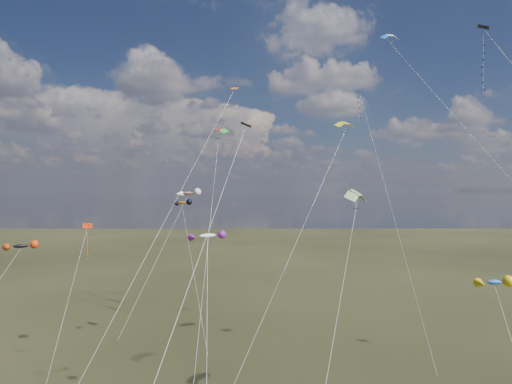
{
  "coord_description": "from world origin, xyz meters",
  "views": [
    {
      "loc": [
        -0.16,
        -31.11,
        19.12
      ],
      "look_at": [
        0.0,
        18.0,
        19.0
      ],
      "focal_mm": 32.0,
      "sensor_mm": 36.0,
      "label": 1
    }
  ],
  "objects": [
    {
      "name": "parafoil_blue_white",
      "position": [
        16.27,
        22.92,
        37.29
      ],
      "size": [
        19.96,
        24.62,
        38.24
      ],
      "color": "blue",
      "rests_on": "ground"
    },
    {
      "name": "diamond_black_mid",
      "position": [
        -3.07,
        -2.63,
        16.6
      ],
      "size": [
        7.75,
        19.29,
        24.29
      ],
      "color": "black",
      "rests_on": "ground"
    },
    {
      "name": "novelty_orange_black",
      "position": [
        -10.57,
        34.28,
        17.33
      ],
      "size": [
        6.64,
        14.41,
        17.91
      ],
      "color": "orange",
      "rests_on": "ground"
    },
    {
      "name": "novelty_black_orange",
      "position": [
        -28.66,
        24.41,
        12.37
      ],
      "size": [
        6.08,
        10.68,
        13.0
      ],
      "color": "black",
      "rests_on": "ground"
    },
    {
      "name": "parafoil_striped",
      "position": [
        8.06,
        5.74,
        18.93
      ],
      "size": [
        7.68,
        15.66,
        19.68
      ],
      "color": "yellow",
      "rests_on": "ground"
    },
    {
      "name": "novelty_blue_yellow",
      "position": [
        15.13,
        -2.24,
        13.23
      ],
      "size": [
        1.99,
        8.31,
        13.72
      ],
      "color": "blue",
      "rests_on": "ground"
    },
    {
      "name": "diamond_navy_tall",
      "position": [
        14.93,
        31.55,
        28.69
      ],
      "size": [
        4.62,
        18.32,
        33.34
      ],
      "color": "#0B124B",
      "rests_on": "ground"
    },
    {
      "name": "diamond_orange_center",
      "position": [
        -6.82,
        11.36,
        19.61
      ],
      "size": [
        13.53,
        17.82,
        30.23
      ],
      "color": "#D05713",
      "rests_on": "ground"
    },
    {
      "name": "parafoil_yellow",
      "position": [
        9.96,
        20.22,
        26.64
      ],
      "size": [
        15.35,
        20.06,
        27.39
      ],
      "color": "yellow",
      "rests_on": "ground"
    },
    {
      "name": "novelty_redwhite_stripe",
      "position": [
        -10.32,
        38.31,
        18.7
      ],
      "size": [
        9.46,
        12.96,
        19.42
      ],
      "color": "red",
      "rests_on": "ground"
    },
    {
      "name": "diamond_black_high",
      "position": [
        23.0,
        12.23,
        30.23
      ],
      "size": [
        13.28,
        20.58,
        35.37
      ],
      "color": "black",
      "rests_on": "ground"
    },
    {
      "name": "parafoil_tricolor",
      "position": [
        -4.3,
        21.27,
        26.03
      ],
      "size": [
        2.51,
        17.55,
        26.75
      ],
      "color": "yellow",
      "rests_on": "ground"
    },
    {
      "name": "novelty_white_purple",
      "position": [
        -3.78,
        4.02,
        15.56
      ],
      "size": [
        2.69,
        14.83,
        16.0
      ],
      "color": "white",
      "rests_on": "ground"
    },
    {
      "name": "diamond_red_low",
      "position": [
        -19.34,
        20.71,
        12.72
      ],
      "size": [
        1.83,
        8.99,
        15.39
      ],
      "color": "#B82608",
      "rests_on": "ground"
    }
  ]
}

